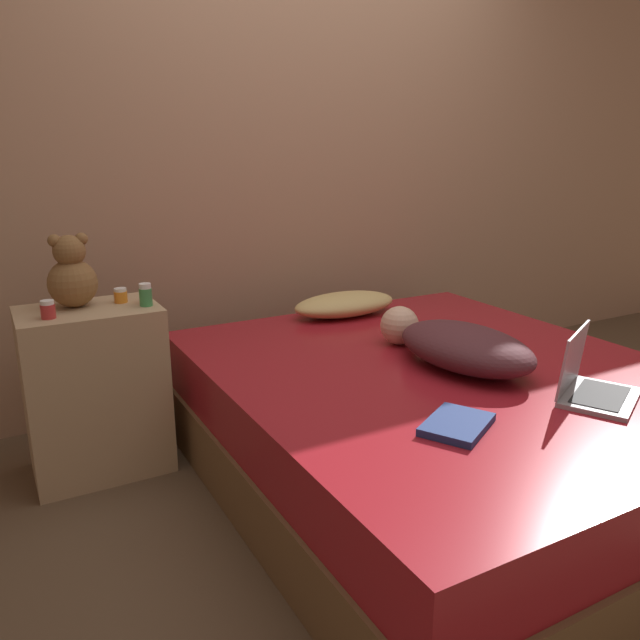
% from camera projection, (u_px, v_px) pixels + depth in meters
% --- Properties ---
extents(ground_plane, '(12.00, 12.00, 0.00)m').
position_uv_depth(ground_plane, '(438.00, 478.00, 2.50)').
color(ground_plane, brown).
extents(wall_back, '(8.00, 0.06, 2.60)m').
position_uv_depth(wall_back, '(294.00, 142.00, 3.21)').
color(wall_back, tan).
rests_on(wall_back, ground_plane).
extents(bed, '(1.68, 1.97, 0.48)m').
position_uv_depth(bed, '(441.00, 425.00, 2.44)').
color(bed, brown).
rests_on(bed, ground_plane).
extents(nightstand, '(0.52, 0.36, 0.68)m').
position_uv_depth(nightstand, '(96.00, 391.00, 2.50)').
color(nightstand, tan).
rests_on(nightstand, ground_plane).
extents(pillow, '(0.54, 0.27, 0.11)m').
position_uv_depth(pillow, '(345.00, 304.00, 3.07)').
color(pillow, tan).
rests_on(pillow, bed).
extents(person_lying, '(0.42, 0.75, 0.16)m').
position_uv_depth(person_lying, '(458.00, 345.00, 2.38)').
color(person_lying, '#4C2328').
rests_on(person_lying, bed).
extents(laptop, '(0.37, 0.33, 0.23)m').
position_uv_depth(laptop, '(590.00, 383.00, 2.08)').
color(laptop, '#9E9EA3').
rests_on(laptop, bed).
extents(teddy_bear, '(0.19, 0.19, 0.29)m').
position_uv_depth(teddy_bear, '(72.00, 275.00, 2.39)').
color(teddy_bear, brown).
rests_on(teddy_bear, nightstand).
extents(bottle_white, '(0.03, 0.03, 0.07)m').
position_uv_depth(bottle_white, '(146.00, 293.00, 2.48)').
color(bottle_white, white).
rests_on(bottle_white, nightstand).
extents(bottle_orange, '(0.05, 0.05, 0.06)m').
position_uv_depth(bottle_orange, '(121.00, 295.00, 2.48)').
color(bottle_orange, orange).
rests_on(bottle_orange, nightstand).
extents(bottle_green, '(0.05, 0.05, 0.09)m').
position_uv_depth(bottle_green, '(146.00, 295.00, 2.43)').
color(bottle_green, '#3D8E4C').
rests_on(bottle_green, nightstand).
extents(bottle_red, '(0.05, 0.05, 0.07)m').
position_uv_depth(bottle_red, '(48.00, 310.00, 2.26)').
color(bottle_red, '#B72D2D').
rests_on(bottle_red, nightstand).
extents(book, '(0.28, 0.26, 0.02)m').
position_uv_depth(book, '(457.00, 425.00, 1.86)').
color(book, navy).
rests_on(book, bed).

